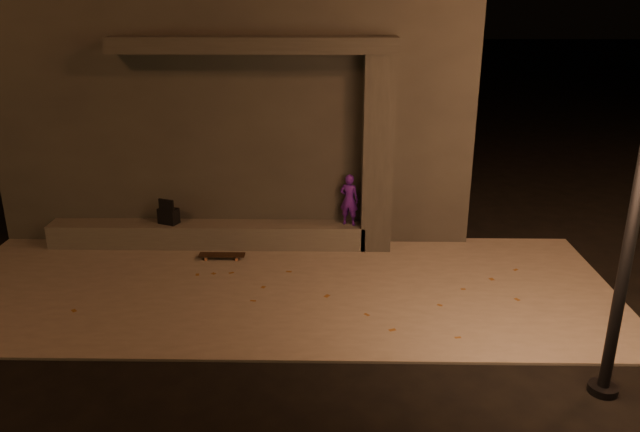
{
  "coord_description": "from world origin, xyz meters",
  "views": [
    {
      "loc": [
        0.85,
        -7.31,
        4.64
      ],
      "look_at": [
        0.69,
        2.0,
        1.28
      ],
      "focal_mm": 35.0,
      "sensor_mm": 36.0,
      "label": 1
    }
  ],
  "objects_px": {
    "backpack": "(168,215)",
    "skateboard": "(222,255)",
    "column": "(377,155)",
    "skateboarder": "(349,200)"
  },
  "relations": [
    {
      "from": "backpack",
      "to": "skateboard",
      "type": "relative_size",
      "value": 0.61
    },
    {
      "from": "backpack",
      "to": "column",
      "type": "bearing_deg",
      "value": 22.27
    },
    {
      "from": "column",
      "to": "skateboarder",
      "type": "xyz_separation_m",
      "value": [
        -0.5,
        0.0,
        -0.86
      ]
    },
    {
      "from": "skateboarder",
      "to": "skateboard",
      "type": "relative_size",
      "value": 1.18
    },
    {
      "from": "skateboarder",
      "to": "backpack",
      "type": "bearing_deg",
      "value": 18.74
    },
    {
      "from": "backpack",
      "to": "skateboard",
      "type": "distance_m",
      "value": 1.39
    },
    {
      "from": "column",
      "to": "backpack",
      "type": "height_order",
      "value": "column"
    },
    {
      "from": "skateboarder",
      "to": "backpack",
      "type": "xyz_separation_m",
      "value": [
        -3.42,
        0.0,
        -0.32
      ]
    },
    {
      "from": "skateboard",
      "to": "column",
      "type": "bearing_deg",
      "value": 12.96
    },
    {
      "from": "column",
      "to": "skateboard",
      "type": "relative_size",
      "value": 4.3
    }
  ]
}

